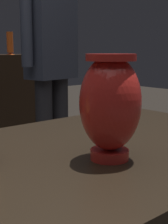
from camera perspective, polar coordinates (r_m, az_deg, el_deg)
name	(u,v)px	position (r m, az deg, el deg)	size (l,w,h in m)	color
vase_centerpiece	(110,103)	(0.70, 4.54, 1.48)	(0.13, 0.13, 0.22)	red
shelf_vase_far_right	(10,44)	(3.10, -12.61, 11.37)	(0.08, 0.08, 0.20)	#E55B1E
visitor_near_right	(51,52)	(2.18, -5.67, 10.20)	(0.46, 0.23, 1.72)	#232328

